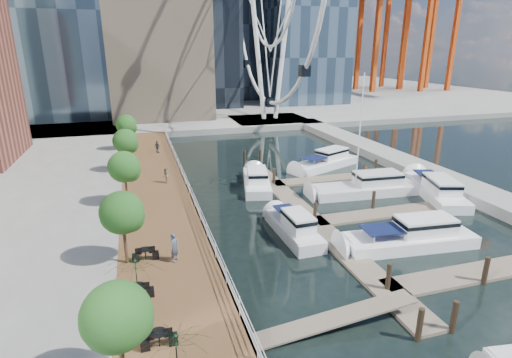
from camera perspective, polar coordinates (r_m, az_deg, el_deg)
name	(u,v)px	position (r m, az deg, el deg)	size (l,w,h in m)	color
ground	(325,281)	(25.36, 9.79, -14.21)	(520.00, 520.00, 0.00)	black
boardwalk	(157,203)	(36.40, -13.96, -3.32)	(6.00, 60.00, 1.00)	brown
seawall	(191,199)	(36.61, -9.27, -2.88)	(0.25, 60.00, 1.00)	#595954
land_far	(170,96)	(122.11, -12.19, 11.57)	(200.00, 114.00, 1.00)	gray
breakwater	(402,163)	(50.93, 20.18, 2.21)	(4.00, 60.00, 1.00)	gray
pier	(270,121)	(76.09, 1.96, 8.25)	(14.00, 12.00, 1.00)	gray
railing	(189,189)	(36.25, -9.51, -1.39)	(0.10, 60.00, 1.05)	white
floating_docks	(357,203)	(36.52, 14.18, -3.28)	(16.00, 34.00, 2.60)	#6D6051
port_cranes	(389,27)	(138.71, 18.49, 19.89)	(40.00, 52.00, 38.00)	#D84C14
street_trees	(124,167)	(34.27, -18.33, 1.64)	(2.60, 42.60, 4.60)	#3F2B1C
cafe_tables	(148,313)	(20.85, -15.20, -18.02)	(2.50, 13.70, 0.74)	black
yacht_foreground	(408,246)	(30.94, 20.90, -8.97)	(2.79, 10.41, 2.15)	white
pedestrian_near	(175,247)	(25.15, -11.55, -9.51)	(0.69, 0.45, 1.89)	#454D5C
pedestrian_mid	(165,176)	(39.71, -12.80, 0.48)	(0.73, 0.57, 1.50)	gray
pedestrian_far	(157,147)	(51.71, -13.90, 4.49)	(0.92, 0.38, 1.56)	#383C47
moored_yachts	(360,197)	(39.40, 14.70, -2.50)	(20.81, 37.00, 11.50)	silver
cafe_seating	(162,348)	(17.40, -13.31, -22.44)	(4.52, 13.62, 2.67)	#0E3416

